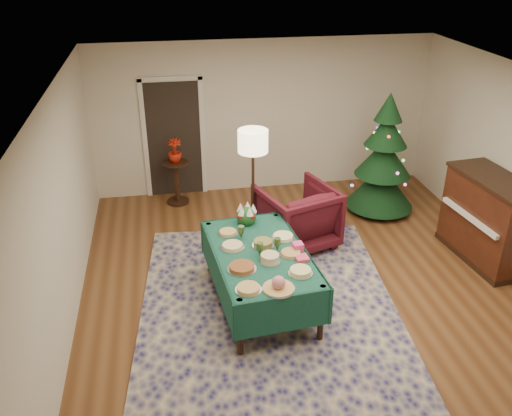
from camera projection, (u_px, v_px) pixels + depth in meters
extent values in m
plane|color=#593319|center=(313.00, 295.00, 7.11)|extent=(7.00, 7.00, 0.00)
plane|color=white|center=(325.00, 92.00, 5.89)|extent=(7.00, 7.00, 0.00)
plane|color=beige|center=(264.00, 117.00, 9.57)|extent=(6.00, 0.00, 6.00)
plane|color=beige|center=(58.00, 224.00, 6.03)|extent=(0.00, 7.00, 7.00)
cube|color=black|center=(174.00, 140.00, 9.46)|extent=(0.92, 0.02, 2.04)
cube|color=silver|center=(145.00, 140.00, 9.36)|extent=(0.08, 0.04, 2.14)
cube|color=silver|center=(203.00, 137.00, 9.52)|extent=(0.08, 0.04, 2.14)
cube|color=silver|center=(170.00, 79.00, 8.97)|extent=(1.08, 0.04, 0.08)
cube|color=#171653|center=(269.00, 311.00, 6.80)|extent=(3.58, 4.48, 0.02)
cylinder|color=black|center=(240.00, 328.00, 5.93)|extent=(0.07, 0.07, 0.76)
cylinder|color=black|center=(210.00, 248.00, 7.45)|extent=(0.07, 0.07, 0.76)
cylinder|color=black|center=(321.00, 314.00, 6.15)|extent=(0.07, 0.07, 0.76)
cylinder|color=black|center=(276.00, 239.00, 7.67)|extent=(0.07, 0.07, 0.76)
cube|color=#134333|center=(260.00, 253.00, 6.64)|extent=(1.29, 2.02, 0.04)
cube|color=#134333|center=(242.00, 232.00, 7.56)|extent=(1.14, 0.14, 0.48)
cube|color=#134333|center=(284.00, 314.00, 5.92)|extent=(1.14, 0.14, 0.48)
cube|color=#134333|center=(301.00, 262.00, 6.87)|extent=(0.21, 1.95, 0.48)
cube|color=#134333|center=(217.00, 275.00, 6.61)|extent=(0.21, 1.95, 0.48)
cylinder|color=silver|center=(248.00, 290.00, 5.91)|extent=(0.30, 0.30, 0.01)
cylinder|color=tan|center=(248.00, 288.00, 5.90)|extent=(0.25, 0.25, 0.04)
cylinder|color=silver|center=(278.00, 289.00, 5.93)|extent=(0.36, 0.36, 0.01)
sphere|color=#CC727A|center=(279.00, 283.00, 5.89)|extent=(0.15, 0.15, 0.15)
cylinder|color=silver|center=(300.00, 273.00, 6.20)|extent=(0.28, 0.28, 0.01)
cylinder|color=#D8D172|center=(300.00, 271.00, 6.18)|extent=(0.24, 0.24, 0.05)
cylinder|color=silver|center=(242.00, 269.00, 6.28)|extent=(0.34, 0.34, 0.01)
cylinder|color=brown|center=(242.00, 267.00, 6.27)|extent=(0.29, 0.29, 0.04)
cylinder|color=silver|center=(270.00, 261.00, 6.42)|extent=(0.26, 0.26, 0.01)
cylinder|color=tan|center=(270.00, 258.00, 6.40)|extent=(0.22, 0.22, 0.09)
cylinder|color=silver|center=(291.00, 254.00, 6.57)|extent=(0.27, 0.27, 0.01)
cylinder|color=#B2844C|center=(291.00, 253.00, 6.56)|extent=(0.23, 0.23, 0.03)
cylinder|color=silver|center=(233.00, 247.00, 6.71)|extent=(0.30, 0.30, 0.01)
cylinder|color=#D8BF7F|center=(233.00, 246.00, 6.70)|extent=(0.25, 0.25, 0.04)
cylinder|color=silver|center=(263.00, 245.00, 6.75)|extent=(0.28, 0.28, 0.01)
cylinder|color=maroon|center=(263.00, 243.00, 6.74)|extent=(0.24, 0.24, 0.06)
cylinder|color=silver|center=(283.00, 238.00, 6.93)|extent=(0.30, 0.30, 0.01)
cylinder|color=#F2EACC|center=(283.00, 236.00, 6.92)|extent=(0.26, 0.26, 0.03)
cylinder|color=silver|center=(228.00, 233.00, 7.02)|extent=(0.26, 0.26, 0.01)
cylinder|color=tan|center=(228.00, 232.00, 7.01)|extent=(0.22, 0.22, 0.03)
cone|color=#2D471E|center=(241.00, 235.00, 6.90)|extent=(0.07, 0.07, 0.09)
cylinder|color=#2D471E|center=(241.00, 229.00, 6.86)|extent=(0.08, 0.08, 0.09)
cone|color=#2D471E|center=(277.00, 248.00, 6.63)|extent=(0.07, 0.07, 0.09)
cylinder|color=#2D471E|center=(277.00, 242.00, 6.59)|extent=(0.08, 0.08, 0.09)
cone|color=#2D471E|center=(260.00, 252.00, 6.53)|extent=(0.07, 0.07, 0.09)
cylinder|color=#2D471E|center=(260.00, 246.00, 6.49)|extent=(0.08, 0.08, 0.09)
cube|color=#ED425E|center=(302.00, 258.00, 6.46)|extent=(0.17, 0.17, 0.04)
cube|color=#EC4181|center=(298.00, 247.00, 6.64)|extent=(0.13, 0.13, 0.10)
sphere|color=#1E4C1E|center=(247.00, 216.00, 7.24)|extent=(0.26, 0.26, 0.26)
cone|color=white|center=(253.00, 208.00, 7.20)|extent=(0.10, 0.10, 0.12)
cone|color=white|center=(248.00, 205.00, 7.27)|extent=(0.10, 0.10, 0.12)
cone|color=white|center=(240.00, 207.00, 7.22)|extent=(0.10, 0.10, 0.12)
cone|color=white|center=(242.00, 211.00, 7.13)|extent=(0.10, 0.10, 0.12)
cone|color=white|center=(250.00, 211.00, 7.12)|extent=(0.10, 0.10, 0.12)
sphere|color=#B20C0F|center=(253.00, 211.00, 7.29)|extent=(0.07, 0.07, 0.07)
sphere|color=#B20C0F|center=(241.00, 211.00, 7.30)|extent=(0.07, 0.07, 0.07)
sphere|color=#B20C0F|center=(240.00, 217.00, 7.15)|extent=(0.07, 0.07, 0.07)
sphere|color=#B20C0F|center=(252.00, 217.00, 7.15)|extent=(0.07, 0.07, 0.07)
imported|color=#470F18|center=(297.00, 214.00, 8.05)|extent=(1.27, 1.23, 1.05)
cylinder|color=#A57F3F|center=(253.00, 239.00, 8.38)|extent=(0.30, 0.30, 0.03)
cylinder|color=black|center=(253.00, 193.00, 8.02)|extent=(0.04, 0.04, 1.62)
cylinder|color=#FFEABF|center=(253.00, 141.00, 7.65)|extent=(0.43, 0.43, 0.32)
cylinder|color=black|center=(178.00, 201.00, 9.56)|extent=(0.39, 0.39, 0.04)
cylinder|color=black|center=(177.00, 183.00, 9.40)|extent=(0.09, 0.09, 0.71)
cylinder|color=black|center=(176.00, 163.00, 9.23)|extent=(0.43, 0.43, 0.03)
imported|color=#A41B0B|center=(175.00, 156.00, 9.17)|extent=(0.23, 0.41, 0.23)
cylinder|color=black|center=(378.00, 205.00, 9.28)|extent=(0.12, 0.12, 0.16)
cone|color=black|center=(381.00, 185.00, 9.11)|extent=(1.47, 1.47, 0.71)
cone|color=black|center=(384.00, 157.00, 8.88)|extent=(1.20, 1.20, 0.61)
cone|color=black|center=(387.00, 130.00, 8.67)|extent=(0.91, 0.91, 0.51)
cone|color=black|center=(390.00, 107.00, 8.49)|extent=(0.59, 0.59, 0.46)
cube|color=black|center=(481.00, 255.00, 7.93)|extent=(0.76, 1.49, 0.08)
cube|color=black|center=(489.00, 219.00, 7.66)|extent=(0.74, 1.47, 1.18)
cube|color=black|center=(497.00, 180.00, 7.39)|extent=(0.79, 1.51, 0.05)
cube|color=white|center=(471.00, 217.00, 7.55)|extent=(0.24, 1.22, 0.06)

